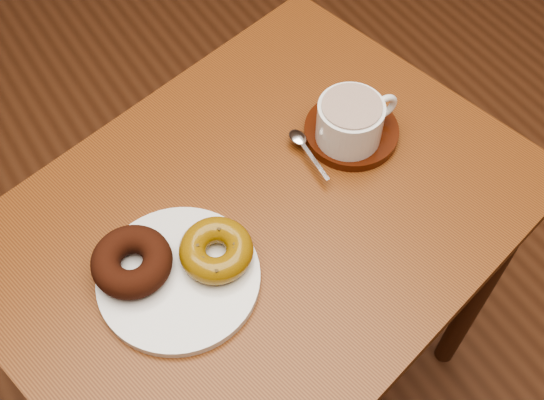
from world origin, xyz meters
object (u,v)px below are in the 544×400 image
cafe_table (261,254)px  coffee_cup (351,121)px  donut_plate (179,278)px  saucer (351,131)px

cafe_table → coffee_cup: 0.25m
donut_plate → coffee_cup: bearing=11.3°
cafe_table → coffee_cup: size_ratio=6.70×
donut_plate → saucer: size_ratio=1.51×
cafe_table → donut_plate: donut_plate is taller
coffee_cup → donut_plate: bearing=-162.5°
saucer → coffee_cup: size_ratio=1.11×
donut_plate → coffee_cup: size_ratio=1.67×
donut_plate → coffee_cup: (0.34, 0.07, 0.04)m
donut_plate → saucer: (0.35, 0.08, 0.00)m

